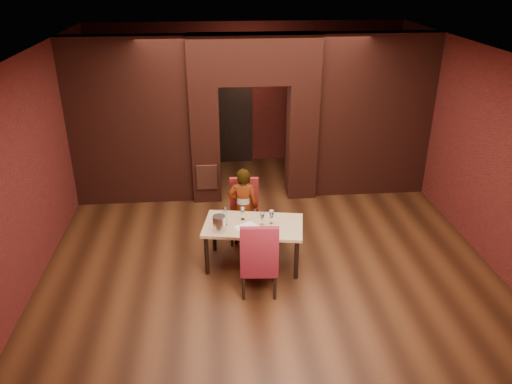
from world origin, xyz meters
TOP-DOWN VIEW (x-y plane):
  - floor at (0.00, 0.00)m, footprint 8.00×8.00m
  - ceiling at (0.00, 0.00)m, footprint 7.00×8.00m
  - wall_back at (0.00, 4.00)m, footprint 7.00×0.04m
  - wall_front at (0.00, -4.00)m, footprint 7.00×0.04m
  - wall_left at (-3.50, 0.00)m, footprint 0.04×8.00m
  - wall_right at (3.50, 0.00)m, footprint 0.04×8.00m
  - pillar_left at (-0.95, 2.00)m, footprint 0.55×0.55m
  - pillar_right at (0.95, 2.00)m, footprint 0.55×0.55m
  - lintel at (0.00, 2.00)m, footprint 2.45×0.55m
  - wing_wall_left at (-2.36, 2.00)m, footprint 2.28×0.35m
  - wing_wall_right at (2.36, 2.00)m, footprint 2.28×0.35m
  - vent_panel at (-0.95, 1.71)m, footprint 0.40×0.03m
  - rear_door at (-0.40, 3.94)m, footprint 0.90×0.08m
  - rear_door_frame at (-0.40, 3.90)m, footprint 1.02×0.04m
  - dining_table at (-0.23, -0.55)m, footprint 1.64×1.10m
  - chair_far at (-0.32, 0.19)m, footprint 0.52×0.52m
  - chair_near at (-0.21, -1.26)m, footprint 0.57×0.57m
  - person_seated at (-0.35, 0.09)m, footprint 0.54×0.39m
  - wine_glass_a at (-0.38, -0.38)m, footprint 0.08×0.08m
  - wine_glass_b at (-0.09, -0.58)m, footprint 0.08×0.08m
  - wine_glass_c at (0.05, -0.55)m, footprint 0.09×0.09m
  - tasting_sheet at (-0.34, -0.64)m, footprint 0.41×0.38m
  - wine_bucket at (-0.75, -0.70)m, footprint 0.20×0.20m
  - water_bottle at (-0.66, -0.53)m, footprint 0.07×0.07m
  - potted_plant at (0.22, 0.18)m, footprint 0.46×0.43m

SIDE VIEW (x-z plane):
  - floor at x=0.00m, z-range 0.00..0.00m
  - potted_plant at x=0.22m, z-range 0.00..0.40m
  - dining_table at x=-0.23m, z-range 0.00..0.71m
  - chair_far at x=-0.32m, z-range 0.00..1.08m
  - vent_panel at x=-0.95m, z-range 0.30..0.80m
  - chair_near at x=-0.21m, z-range 0.00..1.17m
  - person_seated at x=-0.35m, z-range 0.00..1.38m
  - tasting_sheet at x=-0.34m, z-range 0.71..0.71m
  - wine_glass_b at x=-0.09m, z-range 0.71..0.90m
  - wine_glass_a at x=-0.38m, z-range 0.71..0.90m
  - wine_glass_c at x=0.05m, z-range 0.71..0.93m
  - wine_bucket at x=-0.75m, z-range 0.71..0.95m
  - water_bottle at x=-0.66m, z-range 0.71..1.01m
  - rear_door at x=-0.40m, z-range 0.00..2.10m
  - rear_door_frame at x=-0.40m, z-range -0.06..2.16m
  - pillar_left at x=-0.95m, z-range 0.00..2.30m
  - pillar_right at x=0.95m, z-range 0.00..2.30m
  - wall_back at x=0.00m, z-range 0.00..3.20m
  - wall_front at x=0.00m, z-range 0.00..3.20m
  - wall_left at x=-3.50m, z-range 0.00..3.20m
  - wall_right at x=3.50m, z-range 0.00..3.20m
  - wing_wall_left at x=-2.36m, z-range 0.00..3.20m
  - wing_wall_right at x=2.36m, z-range 0.00..3.20m
  - lintel at x=0.00m, z-range 2.30..3.20m
  - ceiling at x=0.00m, z-range 3.18..3.22m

